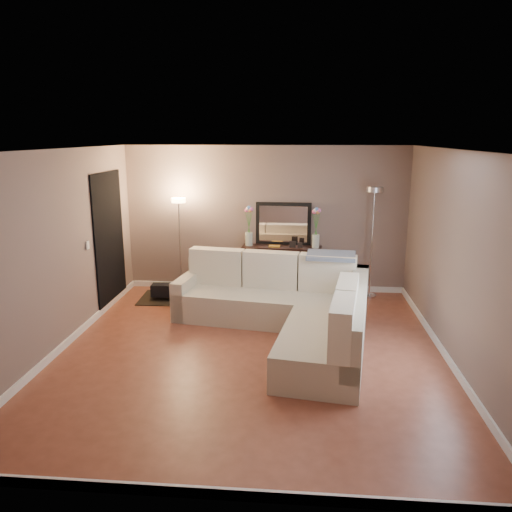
# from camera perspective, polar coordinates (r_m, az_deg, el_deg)

# --- Properties ---
(floor) EXTENTS (5.00, 5.50, 0.01)m
(floor) POSITION_cam_1_polar(r_m,az_deg,el_deg) (6.67, -0.60, -10.91)
(floor) COLOR brown
(floor) RESTS_ON ground
(ceiling) EXTENTS (5.00, 5.50, 0.01)m
(ceiling) POSITION_cam_1_polar(r_m,az_deg,el_deg) (6.07, -0.66, 12.12)
(ceiling) COLOR white
(ceiling) RESTS_ON ground
(wall_back) EXTENTS (5.00, 0.02, 2.60)m
(wall_back) POSITION_cam_1_polar(r_m,az_deg,el_deg) (8.94, 1.07, 4.21)
(wall_back) COLOR #7C685F
(wall_back) RESTS_ON ground
(wall_front) EXTENTS (5.00, 0.02, 2.60)m
(wall_front) POSITION_cam_1_polar(r_m,az_deg,el_deg) (3.64, -4.86, -10.18)
(wall_front) COLOR #7C685F
(wall_front) RESTS_ON ground
(wall_left) EXTENTS (0.02, 5.50, 2.60)m
(wall_left) POSITION_cam_1_polar(r_m,az_deg,el_deg) (6.94, -21.73, 0.47)
(wall_left) COLOR #7C685F
(wall_left) RESTS_ON ground
(wall_right) EXTENTS (0.02, 5.50, 2.60)m
(wall_right) POSITION_cam_1_polar(r_m,az_deg,el_deg) (6.50, 21.97, -0.39)
(wall_right) COLOR #7C685F
(wall_right) RESTS_ON ground
(baseboard_back) EXTENTS (5.00, 0.03, 0.10)m
(baseboard_back) POSITION_cam_1_polar(r_m,az_deg,el_deg) (9.20, 1.03, -3.52)
(baseboard_back) COLOR white
(baseboard_back) RESTS_ON ground
(baseboard_front) EXTENTS (5.00, 0.03, 0.10)m
(baseboard_front) POSITION_cam_1_polar(r_m,az_deg,el_deg) (4.32, -4.43, -25.41)
(baseboard_front) COLOR white
(baseboard_front) RESTS_ON ground
(baseboard_left) EXTENTS (0.03, 5.50, 0.10)m
(baseboard_left) POSITION_cam_1_polar(r_m,az_deg,el_deg) (7.30, -20.68, -9.14)
(baseboard_left) COLOR white
(baseboard_left) RESTS_ON ground
(baseboard_right) EXTENTS (0.03, 5.50, 0.10)m
(baseboard_right) POSITION_cam_1_polar(r_m,az_deg,el_deg) (6.89, 20.83, -10.53)
(baseboard_right) COLOR white
(baseboard_right) RESTS_ON ground
(doorway) EXTENTS (0.02, 1.20, 2.20)m
(doorway) POSITION_cam_1_polar(r_m,az_deg,el_deg) (8.49, -16.39, 1.77)
(doorway) COLOR black
(doorway) RESTS_ON ground
(switch_plate) EXTENTS (0.02, 0.08, 0.12)m
(switch_plate) POSITION_cam_1_polar(r_m,az_deg,el_deg) (7.70, -18.69, 1.18)
(switch_plate) COLOR white
(switch_plate) RESTS_ON ground
(sectional_sofa) EXTENTS (2.99, 3.16, 1.01)m
(sectional_sofa) POSITION_cam_1_polar(r_m,az_deg,el_deg) (7.16, 3.91, -5.89)
(sectional_sofa) COLOR beige
(sectional_sofa) RESTS_ON floor
(throw_blanket) EXTENTS (0.77, 0.49, 0.10)m
(throw_blanket) POSITION_cam_1_polar(r_m,az_deg,el_deg) (7.61, 8.56, 0.04)
(throw_blanket) COLOR slate
(throw_blanket) RESTS_ON sectional_sofa
(console_table) EXTENTS (1.42, 0.48, 0.86)m
(console_table) POSITION_cam_1_polar(r_m,az_deg,el_deg) (8.89, 2.39, -1.23)
(console_table) COLOR black
(console_table) RESTS_ON floor
(leaning_mirror) EXTENTS (0.99, 0.12, 0.77)m
(leaning_mirror) POSITION_cam_1_polar(r_m,az_deg,el_deg) (8.90, 3.14, 3.68)
(leaning_mirror) COLOR black
(leaning_mirror) RESTS_ON console_table
(table_decor) EXTENTS (0.59, 0.14, 0.14)m
(table_decor) POSITION_cam_1_polar(r_m,az_deg,el_deg) (8.75, 2.93, 1.12)
(table_decor) COLOR gold
(table_decor) RESTS_ON console_table
(flower_vase_left) EXTENTS (0.16, 0.14, 0.73)m
(flower_vase_left) POSITION_cam_1_polar(r_m,az_deg,el_deg) (8.82, -0.81, 3.06)
(flower_vase_left) COLOR silver
(flower_vase_left) RESTS_ON console_table
(flower_vase_right) EXTENTS (0.16, 0.14, 0.73)m
(flower_vase_right) POSITION_cam_1_polar(r_m,az_deg,el_deg) (8.69, 6.87, 2.80)
(flower_vase_right) COLOR silver
(flower_vase_right) RESTS_ON console_table
(floor_lamp_lit) EXTENTS (0.25, 0.25, 1.71)m
(floor_lamp_lit) POSITION_cam_1_polar(r_m,az_deg,el_deg) (8.83, -8.74, 3.33)
(floor_lamp_lit) COLOR silver
(floor_lamp_lit) RESTS_ON floor
(floor_lamp_unlit) EXTENTS (0.34, 0.34, 1.92)m
(floor_lamp_unlit) POSITION_cam_1_polar(r_m,az_deg,el_deg) (8.72, 13.24, 4.00)
(floor_lamp_unlit) COLOR silver
(floor_lamp_unlit) RESTS_ON floor
(charcoal_rug) EXTENTS (1.15, 0.88, 0.01)m
(charcoal_rug) POSITION_cam_1_polar(r_m,az_deg,el_deg) (8.83, -9.46, -4.74)
(charcoal_rug) COLOR black
(charcoal_rug) RESTS_ON floor
(black_bag) EXTENTS (0.32, 0.24, 0.20)m
(black_bag) POSITION_cam_1_polar(r_m,az_deg,el_deg) (8.73, -10.79, -3.82)
(black_bag) COLOR black
(black_bag) RESTS_ON charcoal_rug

